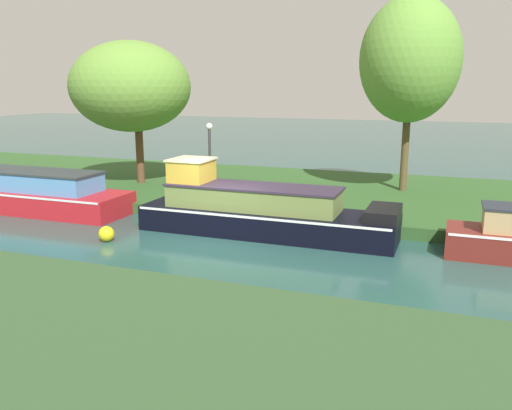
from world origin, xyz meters
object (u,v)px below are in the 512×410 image
willow_tree_centre (410,60)px  black_barge (261,211)px  channel_buoy (106,234)px  willow_tree_left (130,87)px  mooring_post_near (52,185)px  lamp_post (210,152)px  red_narrowboat (31,193)px

willow_tree_centre → black_barge: bearing=-119.3°
channel_buoy → black_barge: bearing=31.2°
willow_tree_left → mooring_post_near: size_ratio=10.19×
willow_tree_centre → mooring_post_near: willow_tree_centre is taller
channel_buoy → willow_tree_left: bearing=116.4°
willow_tree_centre → lamp_post: (-6.51, -4.20, -3.30)m
lamp_post → mooring_post_near: lamp_post is taller
red_narrowboat → lamp_post: lamp_post is taller
red_narrowboat → lamp_post: (6.25, 2.34, 1.55)m
mooring_post_near → willow_tree_centre: bearing=21.8°
red_narrowboat → willow_tree_left: bearing=66.0°
lamp_post → channel_buoy: bearing=-103.8°
willow_tree_left → willow_tree_centre: bearing=12.5°
lamp_post → willow_tree_centre: bearing=32.8°
willow_tree_left → mooring_post_near: willow_tree_left is taller
black_barge → willow_tree_centre: 8.88m
willow_tree_centre → channel_buoy: 12.92m
lamp_post → mooring_post_near: bearing=-171.3°
willow_tree_centre → channel_buoy: size_ratio=16.13×
willow_tree_left → black_barge: bearing=-29.5°
willow_tree_left → willow_tree_centre: willow_tree_centre is taller
willow_tree_left → lamp_post: size_ratio=2.11×
black_barge → mooring_post_near: (-9.28, 1.35, -0.03)m
lamp_post → willow_tree_left: bearing=158.2°
willow_tree_left → red_narrowboat: bearing=-114.0°
lamp_post → channel_buoy: (-1.17, -4.77, -1.95)m
black_barge → red_narrowboat: black_barge is taller
mooring_post_near → willow_tree_left: bearing=53.8°
black_barge → mooring_post_near: bearing=171.7°
willow_tree_centre → mooring_post_near: size_ratio=12.79×
red_narrowboat → mooring_post_near: size_ratio=13.56×
willow_tree_centre → mooring_post_near: 14.75m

